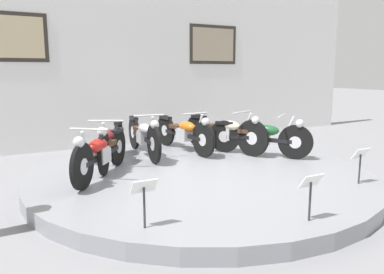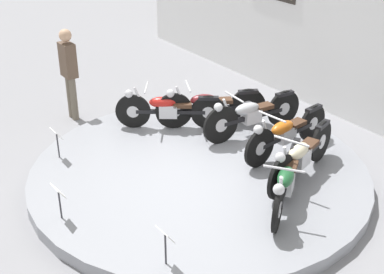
# 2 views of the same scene
# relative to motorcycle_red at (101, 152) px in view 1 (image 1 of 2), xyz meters

# --- Properties ---
(ground_plane) EXTENTS (60.00, 60.00, 0.00)m
(ground_plane) POSITION_rel_motorcycle_red_xyz_m (1.49, -0.40, -0.58)
(ground_plane) COLOR gray
(display_platform) EXTENTS (5.31, 5.31, 0.20)m
(display_platform) POSITION_rel_motorcycle_red_xyz_m (1.49, -0.40, -0.48)
(display_platform) COLOR gray
(display_platform) RESTS_ON ground_plane
(back_wall) EXTENTS (14.00, 0.22, 4.45)m
(back_wall) POSITION_rel_motorcycle_red_xyz_m (1.49, 3.32, 1.64)
(back_wall) COLOR white
(back_wall) RESTS_ON ground_plane
(motorcycle_red) EXTENTS (1.24, 1.62, 0.79)m
(motorcycle_red) POSITION_rel_motorcycle_red_xyz_m (0.00, 0.00, 0.00)
(motorcycle_red) COLOR black
(motorcycle_red) RESTS_ON display_platform
(motorcycle_maroon) EXTENTS (0.96, 1.83, 0.81)m
(motorcycle_maroon) POSITION_rel_motorcycle_red_xyz_m (0.35, 0.65, 0.02)
(motorcycle_maroon) COLOR black
(motorcycle_maroon) RESTS_ON display_platform
(motorcycle_silver) EXTENTS (0.54, 2.02, 0.81)m
(motorcycle_silver) POSITION_rel_motorcycle_red_xyz_m (1.07, 1.03, 0.02)
(motorcycle_silver) COLOR black
(motorcycle_silver) RESTS_ON display_platform
(motorcycle_orange) EXTENTS (0.54, 1.99, 0.80)m
(motorcycle_orange) POSITION_rel_motorcycle_red_xyz_m (1.92, 1.03, 0.00)
(motorcycle_orange) COLOR black
(motorcycle_orange) RESTS_ON display_platform
(motorcycle_cream) EXTENTS (0.73, 1.95, 0.82)m
(motorcycle_cream) POSITION_rel_motorcycle_red_xyz_m (2.63, 0.65, 0.02)
(motorcycle_cream) COLOR black
(motorcycle_cream) RESTS_ON display_platform
(motorcycle_green) EXTENTS (1.21, 1.62, 0.79)m
(motorcycle_green) POSITION_rel_motorcycle_red_xyz_m (2.98, -0.00, -0.00)
(motorcycle_green) COLOR black
(motorcycle_green) RESTS_ON display_platform
(info_placard_front_left) EXTENTS (0.26, 0.11, 0.51)m
(info_placard_front_left) POSITION_rel_motorcycle_red_xyz_m (-0.11, -2.06, -0.02)
(info_placard_front_left) COLOR #333338
(info_placard_front_left) RESTS_ON display_platform
(info_placard_front_centre) EXTENTS (0.26, 0.11, 0.51)m
(info_placard_front_centre) POSITION_rel_motorcycle_red_xyz_m (1.49, -2.71, -0.02)
(info_placard_front_centre) COLOR #333338
(info_placard_front_centre) RESTS_ON display_platform
(info_placard_front_right) EXTENTS (0.26, 0.11, 0.51)m
(info_placard_front_right) POSITION_rel_motorcycle_red_xyz_m (3.09, -2.06, -0.02)
(info_placard_front_right) COLOR #333338
(info_placard_front_right) RESTS_ON display_platform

